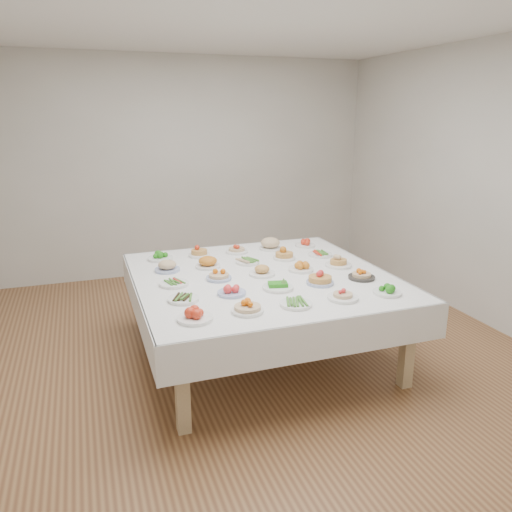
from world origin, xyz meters
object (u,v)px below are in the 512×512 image
object	(u,v)px
display_table	(262,282)
dish_24	(305,243)
dish_12	(262,270)
dish_0	(195,313)

from	to	relation	value
display_table	dish_24	xyz separation A→B (m)	(0.75, 0.74, 0.10)
dish_12	dish_24	world-z (taller)	dish_12
dish_24	display_table	bearing A→B (deg)	-135.29
display_table	dish_12	distance (m)	0.12
display_table	dish_24	bearing A→B (deg)	44.71
display_table	dish_0	distance (m)	1.08
dish_0	dish_24	distance (m)	2.13
dish_24	dish_12	bearing A→B (deg)	-135.16
dish_0	dish_12	size ratio (longest dim) A/B	1.08
display_table	dish_24	world-z (taller)	dish_24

